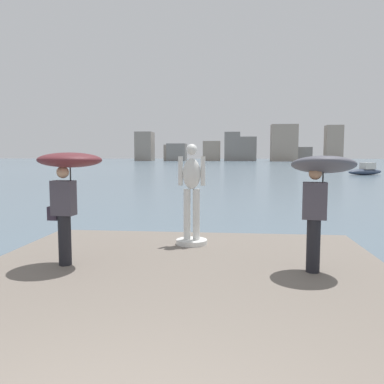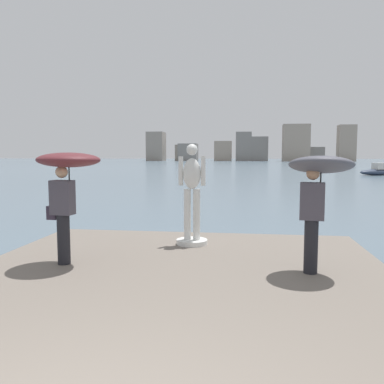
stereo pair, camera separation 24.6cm
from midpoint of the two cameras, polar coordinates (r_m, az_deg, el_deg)
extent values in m
plane|color=slate|center=(42.00, 4.52, 2.17)|extent=(400.00, 400.00, 0.00)
cube|color=#70665B|center=(4.89, -6.45, -20.37)|extent=(7.09, 10.76, 0.40)
cylinder|color=silver|center=(8.63, -0.87, -7.16)|extent=(0.67, 0.67, 0.10)
cylinder|color=silver|center=(8.53, -1.54, -3.23)|extent=(0.15, 0.15, 1.09)
cylinder|color=silver|center=(8.51, -0.20, -3.25)|extent=(0.15, 0.15, 1.09)
ellipsoid|color=silver|center=(8.43, -0.88, 2.65)|extent=(0.38, 0.26, 0.66)
sphere|color=silver|center=(8.43, -0.89, 6.10)|extent=(0.24, 0.24, 0.24)
cylinder|color=silver|center=(8.46, -2.50, 3.04)|extent=(0.10, 0.10, 0.62)
cylinder|color=silver|center=(8.41, 0.74, 3.03)|extent=(0.10, 0.10, 0.62)
cylinder|color=black|center=(7.35, -18.71, -6.56)|extent=(0.22, 0.22, 0.88)
cube|color=#47424C|center=(7.24, -18.88, -0.81)|extent=(0.40, 0.28, 0.60)
sphere|color=tan|center=(7.20, -18.99, 2.71)|extent=(0.21, 0.21, 0.21)
cylinder|color=#262626|center=(7.19, -17.97, 1.73)|extent=(0.02, 0.02, 0.54)
ellipsoid|color=#5B2328|center=(7.17, -18.05, 4.39)|extent=(1.18, 1.18, 0.27)
cube|color=#332838|center=(7.40, -20.21, -2.91)|extent=(0.19, 0.12, 0.24)
cylinder|color=black|center=(6.81, 16.01, -7.42)|extent=(0.22, 0.22, 0.88)
cube|color=#47424C|center=(6.69, 16.18, -1.22)|extent=(0.41, 0.30, 0.60)
sphere|color=#A87A5B|center=(6.65, 16.28, 2.59)|extent=(0.21, 0.21, 0.21)
cylinder|color=#262626|center=(6.71, 17.26, 1.22)|extent=(0.02, 0.02, 0.47)
ellipsoid|color=#4C4C56|center=(6.69, 17.33, 3.75)|extent=(1.17, 1.20, 0.41)
ellipsoid|color=#2D384C|center=(50.07, 23.45, 2.66)|extent=(4.86, 3.38, 0.71)
cube|color=beige|center=(50.31, 23.77, 3.44)|extent=(1.85, 1.60, 0.75)
cube|color=gray|center=(156.99, -6.84, 6.51)|extent=(6.42, 7.94, 11.14)
cube|color=#A89989|center=(154.29, -3.24, 5.64)|extent=(4.15, 4.75, 6.19)
cube|color=gray|center=(152.72, -2.23, 5.71)|extent=(6.99, 7.61, 6.56)
cube|color=gray|center=(153.18, 2.79, 5.89)|extent=(6.51, 4.34, 7.55)
cube|color=gray|center=(153.04, 5.75, 6.50)|extent=(5.84, 6.27, 10.90)
cube|color=gray|center=(152.28, 7.82, 6.14)|extent=(7.10, 4.37, 9.09)
cube|color=gray|center=(148.37, 13.01, 6.87)|extent=(9.30, 6.07, 13.19)
cube|color=gray|center=(153.49, 15.45, 5.26)|extent=(6.52, 6.14, 5.16)
cube|color=gray|center=(151.08, 19.60, 6.59)|extent=(5.78, 4.99, 12.78)
camera|label=1|loc=(0.12, -90.85, -0.08)|focal=37.18mm
camera|label=2|loc=(0.12, 89.15, 0.08)|focal=37.18mm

